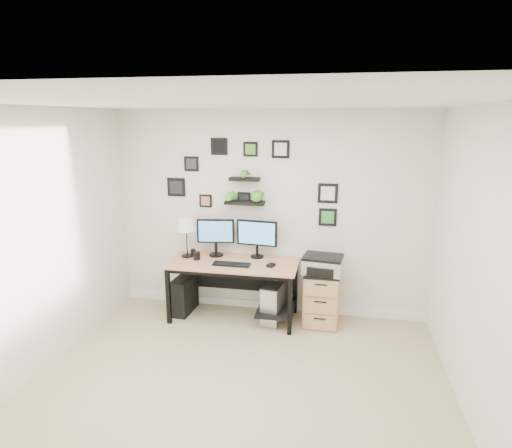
% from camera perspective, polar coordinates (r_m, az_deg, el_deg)
% --- Properties ---
extents(room, '(4.00, 4.00, 4.00)m').
position_cam_1_polar(room, '(5.83, 1.68, -10.73)').
color(room, tan).
rests_on(room, ground).
extents(desk, '(1.60, 0.70, 0.75)m').
position_cam_1_polar(desk, '(5.39, -2.59, -6.24)').
color(desk, tan).
rests_on(desk, ground).
extents(monitor_left, '(0.48, 0.21, 0.49)m').
position_cam_1_polar(monitor_left, '(5.50, -5.40, -1.41)').
color(monitor_left, black).
rests_on(monitor_left, desk).
extents(monitor_right, '(0.52, 0.18, 0.49)m').
position_cam_1_polar(monitor_right, '(5.41, 0.13, -1.56)').
color(monitor_right, black).
rests_on(monitor_right, desk).
extents(keyboard, '(0.46, 0.15, 0.02)m').
position_cam_1_polar(keyboard, '(5.21, -3.28, -5.39)').
color(keyboard, black).
rests_on(keyboard, desk).
extents(mouse, '(0.11, 0.13, 0.03)m').
position_cam_1_polar(mouse, '(5.16, 2.02, -5.51)').
color(mouse, black).
rests_on(mouse, desk).
extents(table_lamp, '(0.26, 0.26, 0.53)m').
position_cam_1_polar(table_lamp, '(5.49, -9.30, -0.09)').
color(table_lamp, black).
rests_on(table_lamp, desk).
extents(mug, '(0.09, 0.09, 0.10)m').
position_cam_1_polar(mug, '(5.45, -7.91, -4.23)').
color(mug, black).
rests_on(mug, desk).
extents(pen_cup, '(0.06, 0.06, 0.08)m').
position_cam_1_polar(pen_cup, '(5.62, -8.37, -3.75)').
color(pen_cup, black).
rests_on(pen_cup, desk).
extents(pc_tower_black, '(0.24, 0.48, 0.47)m').
position_cam_1_polar(pc_tower_black, '(5.76, -9.56, -9.27)').
color(pc_tower_black, black).
rests_on(pc_tower_black, ground).
extents(pc_tower_grey, '(0.29, 0.52, 0.49)m').
position_cam_1_polar(pc_tower_grey, '(5.46, 2.42, -10.32)').
color(pc_tower_grey, gray).
rests_on(pc_tower_grey, ground).
extents(file_cabinet, '(0.43, 0.53, 0.67)m').
position_cam_1_polar(file_cabinet, '(5.42, 8.69, -9.60)').
color(file_cabinet, tan).
rests_on(file_cabinet, ground).
extents(printer, '(0.50, 0.42, 0.21)m').
position_cam_1_polar(printer, '(5.22, 8.89, -5.34)').
color(printer, silver).
rests_on(printer, file_cabinet).
extents(wall_decor, '(2.20, 0.18, 1.06)m').
position_cam_1_polar(wall_decor, '(5.36, -1.22, 5.17)').
color(wall_decor, black).
rests_on(wall_decor, ground).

